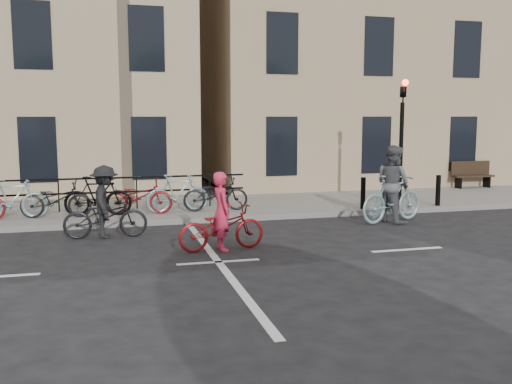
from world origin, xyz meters
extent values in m
plane|color=black|center=(0.00, 0.00, 0.00)|extent=(120.00, 120.00, 0.00)
cube|color=slate|center=(-4.00, 6.00, 0.07)|extent=(46.00, 4.00, 0.15)
cube|color=#9F8660|center=(9.00, 13.00, 6.15)|extent=(14.00, 10.00, 12.00)
cylinder|color=black|center=(6.20, 4.35, 1.65)|extent=(0.12, 0.12, 3.00)
imported|color=black|center=(6.20, 4.35, 3.60)|extent=(0.15, 0.18, 0.90)
sphere|color=#FF0C05|center=(6.20, 4.23, 3.70)|extent=(0.18, 0.18, 0.18)
cylinder|color=black|center=(5.00, 4.25, 0.60)|extent=(0.14, 0.14, 0.90)
cylinder|color=black|center=(7.40, 4.25, 0.60)|extent=(0.14, 0.14, 0.90)
cube|color=black|center=(10.40, 7.65, 0.35)|extent=(0.06, 0.38, 0.40)
cube|color=black|center=(11.60, 7.65, 0.35)|extent=(0.06, 0.38, 0.40)
cube|color=black|center=(11.00, 7.65, 0.58)|extent=(1.60, 0.40, 0.06)
cube|color=black|center=(11.00, 7.83, 0.87)|extent=(1.60, 0.06, 0.50)
cube|color=black|center=(-3.30, 5.90, 0.62)|extent=(10.40, 0.04, 0.95)
imported|color=#84A8AD|center=(-4.35, 5.00, 0.68)|extent=(1.75, 0.49, 1.05)
imported|color=black|center=(-3.30, 5.00, 0.62)|extent=(1.80, 0.63, 0.95)
imported|color=black|center=(-2.25, 5.00, 0.68)|extent=(1.75, 0.49, 1.05)
imported|color=maroon|center=(-1.20, 5.00, 0.62)|extent=(1.80, 0.63, 0.95)
imported|color=#84A8AD|center=(-0.15, 5.00, 0.68)|extent=(1.75, 0.49, 1.05)
imported|color=black|center=(0.90, 5.00, 0.62)|extent=(1.80, 0.63, 0.95)
imported|color=maroon|center=(0.26, 0.97, 0.48)|extent=(1.91, 0.87, 0.97)
imported|color=#D6254A|center=(0.26, 0.97, 0.82)|extent=(0.46, 0.64, 1.64)
imported|color=#84A8AD|center=(5.20, 2.91, 0.63)|extent=(2.17, 1.21, 1.26)
imported|color=#535357|center=(5.20, 2.91, 1.01)|extent=(1.03, 1.17, 2.02)
imported|color=black|center=(-2.07, 2.84, 0.49)|extent=(1.88, 0.69, 0.98)
imported|color=black|center=(-2.07, 2.84, 0.83)|extent=(0.64, 1.09, 1.66)
camera|label=1|loc=(-2.01, -10.42, 2.77)|focal=40.00mm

